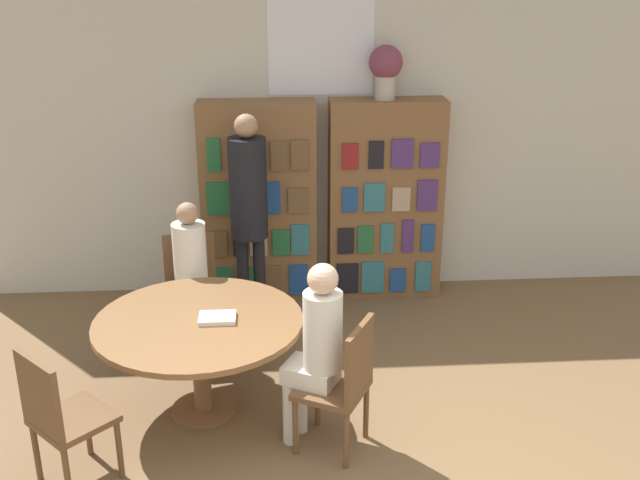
# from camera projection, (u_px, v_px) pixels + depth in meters

# --- Properties ---
(wall_back) EXTENTS (6.40, 0.07, 3.00)m
(wall_back) POSITION_uv_depth(u_px,v_px,m) (321.00, 127.00, 6.59)
(wall_back) COLOR beige
(wall_back) RESTS_ON ground_plane
(bookshelf_left) EXTENTS (1.01, 0.34, 1.78)m
(bookshelf_left) POSITION_uv_depth(u_px,v_px,m) (259.00, 202.00, 6.59)
(bookshelf_left) COLOR brown
(bookshelf_left) RESTS_ON ground_plane
(bookshelf_right) EXTENTS (1.01, 0.34, 1.78)m
(bookshelf_right) POSITION_uv_depth(u_px,v_px,m) (385.00, 200.00, 6.66)
(bookshelf_right) COLOR brown
(bookshelf_right) RESTS_ON ground_plane
(flower_vase) EXTENTS (0.29, 0.29, 0.45)m
(flower_vase) POSITION_uv_depth(u_px,v_px,m) (386.00, 67.00, 6.25)
(flower_vase) COLOR #B7AD9E
(flower_vase) RESTS_ON bookshelf_right
(reading_table) EXTENTS (1.37, 1.37, 0.70)m
(reading_table) POSITION_uv_depth(u_px,v_px,m) (199.00, 333.00, 4.91)
(reading_table) COLOR brown
(reading_table) RESTS_ON ground_plane
(chair_near_camera) EXTENTS (0.57, 0.57, 0.89)m
(chair_near_camera) POSITION_uv_depth(u_px,v_px,m) (60.00, 414.00, 4.24)
(chair_near_camera) COLOR brown
(chair_near_camera) RESTS_ON ground_plane
(chair_left_side) EXTENTS (0.45, 0.45, 0.89)m
(chair_left_side) POSITION_uv_depth(u_px,v_px,m) (191.00, 285.00, 5.89)
(chair_left_side) COLOR brown
(chair_left_side) RESTS_ON ground_plane
(chair_far_side) EXTENTS (0.54, 0.54, 0.89)m
(chair_far_side) POSITION_uv_depth(u_px,v_px,m) (343.00, 381.00, 4.57)
(chair_far_side) COLOR brown
(chair_far_side) RESTS_ON ground_plane
(seated_reader_left) EXTENTS (0.30, 0.38, 1.22)m
(seated_reader_left) POSITION_uv_depth(u_px,v_px,m) (191.00, 272.00, 5.65)
(seated_reader_left) COLOR silver
(seated_reader_left) RESTS_ON ground_plane
(seated_reader_right) EXTENTS (0.40, 0.36, 1.24)m
(seated_reader_right) POSITION_uv_depth(u_px,v_px,m) (316.00, 345.00, 4.56)
(seated_reader_right) COLOR silver
(seated_reader_right) RESTS_ON ground_plane
(librarian_standing) EXTENTS (0.31, 0.58, 1.77)m
(librarian_standing) POSITION_uv_depth(u_px,v_px,m) (249.00, 198.00, 6.05)
(librarian_standing) COLOR black
(librarian_standing) RESTS_ON ground_plane
(open_book_on_table) EXTENTS (0.24, 0.18, 0.03)m
(open_book_on_table) POSITION_uv_depth(u_px,v_px,m) (217.00, 318.00, 4.87)
(open_book_on_table) COLOR silver
(open_book_on_table) RESTS_ON reading_table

